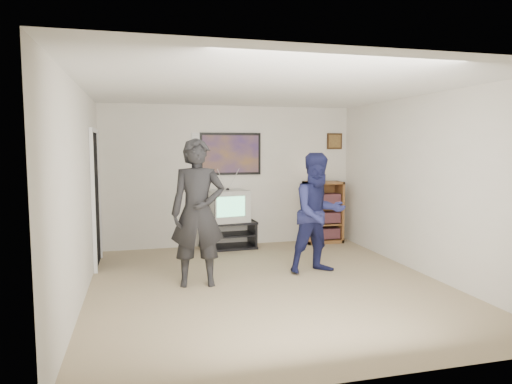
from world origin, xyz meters
name	(u,v)px	position (x,y,z in m)	size (l,w,h in m)	color
room_shell	(262,187)	(0.00, 0.35, 1.25)	(4.51, 5.00, 2.51)	#93845D
media_stand	(228,235)	(-0.10, 2.23, 0.24)	(0.98, 0.58, 0.48)	black
crt_television	(228,206)	(-0.10, 2.23, 0.75)	(0.65, 0.55, 0.55)	#B0B1AB
bookshelf	(323,212)	(1.70, 2.28, 0.57)	(0.69, 0.39, 1.14)	brown
table_lamp	(313,172)	(1.52, 2.32, 1.32)	(0.23, 0.23, 0.37)	#FAD9BD
person_tall	(198,213)	(-0.88, 0.24, 0.94)	(0.69, 0.45, 1.89)	black
person_short	(319,213)	(0.85, 0.40, 0.85)	(0.83, 0.64, 1.70)	#1B1F4C
controller_left	(196,187)	(-0.87, 0.44, 1.25)	(0.03, 0.12, 0.03)	white
controller_right	(310,194)	(0.80, 0.63, 1.11)	(0.04, 0.13, 0.04)	white
poster	(231,154)	(0.00, 2.48, 1.65)	(1.10, 0.03, 0.75)	black
air_vent	(200,137)	(-0.55, 2.48, 1.95)	(0.28, 0.02, 0.14)	white
small_picture	(334,141)	(2.00, 2.48, 1.88)	(0.30, 0.03, 0.30)	black
doorway	(95,199)	(-2.23, 1.60, 1.00)	(0.03, 0.85, 2.00)	black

